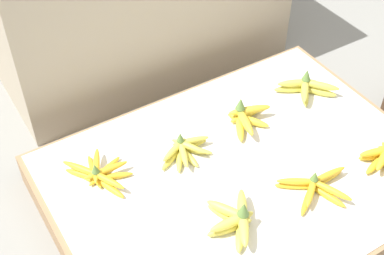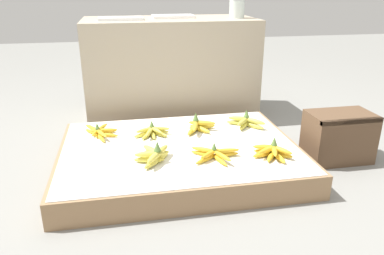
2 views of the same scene
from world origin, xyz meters
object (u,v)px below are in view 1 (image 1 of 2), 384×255
(banana_bunch_middle_midleft, at_px, (184,150))
(banana_bunch_middle_midright, at_px, (246,117))
(banana_bunch_front_midright, at_px, (316,186))
(banana_bunch_middle_left, at_px, (99,174))
(banana_bunch_middle_right, at_px, (306,87))
(banana_bunch_front_midleft, at_px, (236,219))

(banana_bunch_middle_midleft, relative_size, banana_bunch_middle_midright, 1.08)
(banana_bunch_front_midright, height_order, banana_bunch_middle_midleft, same)
(banana_bunch_middle_left, height_order, banana_bunch_middle_right, banana_bunch_middle_right)
(banana_bunch_middle_midleft, distance_m, banana_bunch_middle_midright, 0.27)
(banana_bunch_front_midleft, relative_size, banana_bunch_middle_midleft, 1.01)
(banana_bunch_middle_midleft, xyz_separation_m, banana_bunch_middle_right, (0.57, 0.03, 0.01))
(banana_bunch_middle_left, bearing_deg, banana_bunch_middle_right, -1.45)
(banana_bunch_middle_right, bearing_deg, banana_bunch_front_midleft, -147.74)
(banana_bunch_middle_left, distance_m, banana_bunch_middle_midright, 0.57)
(banana_bunch_front_midleft, height_order, banana_bunch_middle_right, banana_bunch_front_midleft)
(banana_bunch_front_midleft, relative_size, banana_bunch_middle_midright, 1.09)
(banana_bunch_middle_midleft, xyz_separation_m, banana_bunch_middle_midright, (0.27, 0.02, 0.01))
(banana_bunch_middle_left, xyz_separation_m, banana_bunch_middle_midleft, (0.29, -0.06, 0.00))
(banana_bunch_middle_left, height_order, banana_bunch_middle_midright, banana_bunch_middle_midright)
(banana_bunch_middle_midleft, bearing_deg, banana_bunch_middle_right, 3.40)
(banana_bunch_front_midright, xyz_separation_m, banana_bunch_middle_left, (-0.57, 0.42, -0.00))
(banana_bunch_middle_midleft, bearing_deg, banana_bunch_front_midright, -52.53)
(banana_bunch_middle_midleft, height_order, banana_bunch_middle_midright, banana_bunch_middle_midright)
(banana_bunch_middle_left, bearing_deg, banana_bunch_middle_midleft, -10.72)
(banana_bunch_front_midright, height_order, banana_bunch_middle_midright, banana_bunch_middle_midright)
(banana_bunch_middle_midright, height_order, banana_bunch_middle_right, banana_bunch_middle_midright)
(banana_bunch_front_midright, relative_size, banana_bunch_middle_right, 1.17)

